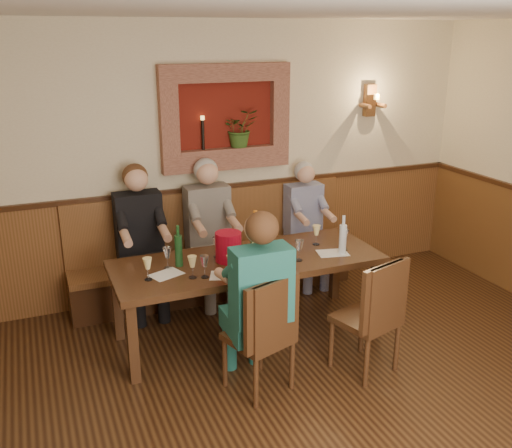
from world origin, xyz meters
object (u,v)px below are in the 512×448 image
at_px(dining_table, 248,267).
at_px(wine_bottle_green_b, 179,250).
at_px(person_chair_front, 256,315).
at_px(person_bench_left, 142,253).
at_px(wine_bottle_green_a, 255,239).
at_px(chair_near_right, 366,337).
at_px(spittoon_bucket, 228,247).
at_px(bench, 215,265).
at_px(water_bottle, 343,239).
at_px(chair_near_left, 260,356).
at_px(person_bench_right, 306,235).
at_px(person_bench_mid, 211,244).

relative_size(dining_table, wine_bottle_green_b, 6.55).
distance_m(dining_table, person_chair_front, 0.81).
xyz_separation_m(person_bench_left, wine_bottle_green_a, (0.84, -0.88, 0.32)).
relative_size(chair_near_right, spittoon_bucket, 3.81).
bearing_deg(bench, water_bottle, -53.88).
distance_m(chair_near_right, person_chair_front, 0.98).
height_order(spittoon_bucket, water_bottle, water_bottle).
height_order(chair_near_left, water_bottle, water_bottle).
relative_size(bench, chair_near_left, 3.06).
distance_m(dining_table, wine_bottle_green_a, 0.28).
relative_size(person_bench_right, spittoon_bucket, 5.19).
bearing_deg(person_bench_left, wine_bottle_green_b, -76.85).
height_order(chair_near_right, spittoon_bucket, spittoon_bucket).
relative_size(bench, person_bench_right, 2.20).
bearing_deg(person_bench_right, wine_bottle_green_b, -154.93).
distance_m(dining_table, person_bench_right, 1.32).
relative_size(person_bench_right, wine_bottle_green_b, 3.72).
xyz_separation_m(person_bench_right, spittoon_bucket, (-1.19, -0.81, 0.32)).
distance_m(chair_near_left, spittoon_bucket, 1.05).
bearing_deg(dining_table, wine_bottle_green_b, 172.46).
bearing_deg(person_bench_left, water_bottle, -32.79).
xyz_separation_m(person_bench_left, spittoon_bucket, (0.61, -0.81, 0.26)).
distance_m(bench, water_bottle, 1.54).
height_order(dining_table, person_bench_mid, person_bench_mid).
relative_size(bench, chair_near_right, 3.00).
distance_m(bench, spittoon_bucket, 1.08).
bearing_deg(person_chair_front, spittoon_bucket, 85.51).
distance_m(spittoon_bucket, wine_bottle_green_a, 0.25).
relative_size(dining_table, water_bottle, 6.57).
xyz_separation_m(person_bench_mid, person_bench_right, (1.10, 0.00, -0.06)).
distance_m(person_bench_right, wine_bottle_green_a, 1.36).
distance_m(bench, wine_bottle_green_a, 1.16).
distance_m(bench, person_chair_front, 1.76).
relative_size(chair_near_right, person_chair_front, 0.68).
bearing_deg(person_bench_mid, wine_bottle_green_b, -124.89).
xyz_separation_m(dining_table, bench, (0.00, 0.94, -0.35)).
distance_m(chair_near_right, water_bottle, 0.94).
bearing_deg(bench, person_bench_mid, -126.06).
distance_m(person_chair_front, water_bottle, 1.25).
distance_m(chair_near_right, person_bench_left, 2.30).
bearing_deg(chair_near_right, dining_table, 110.30).
bearing_deg(person_chair_front, bench, 82.23).
height_order(bench, person_bench_left, person_bench_left).
distance_m(dining_table, chair_near_left, 0.95).
bearing_deg(chair_near_right, person_chair_front, 155.02).
bearing_deg(wine_bottle_green_a, person_bench_mid, 98.77).
relative_size(chair_near_left, water_bottle, 2.69).
relative_size(bench, wine_bottle_green_a, 6.61).
bearing_deg(person_chair_front, water_bottle, 27.73).
xyz_separation_m(chair_near_right, wine_bottle_green_b, (-1.29, 0.99, 0.61)).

